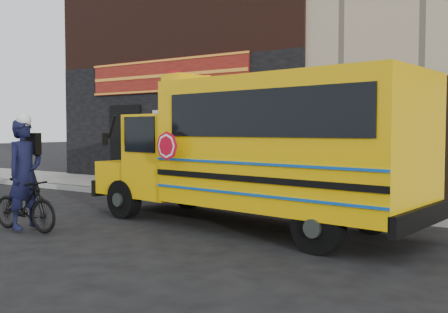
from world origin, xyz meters
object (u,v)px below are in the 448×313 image
sign_pole (405,145)px  cyclist (25,177)px  school_bus (260,148)px  bicycle (24,205)px

sign_pole → cyclist: (-5.58, -4.60, -0.54)m
school_bus → bicycle: bearing=-144.5°
sign_pole → bicycle: size_ratio=1.71×
school_bus → cyclist: 4.32m
school_bus → cyclist: size_ratio=3.59×
sign_pole → school_bus: bearing=-134.5°
cyclist → bicycle: bearing=149.0°
school_bus → sign_pole: 2.97m
sign_pole → bicycle: bearing=-140.4°
sign_pole → bicycle: 7.33m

